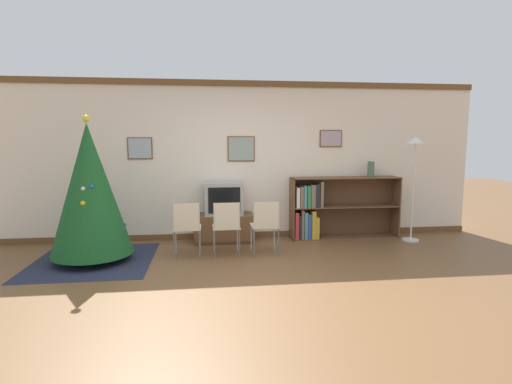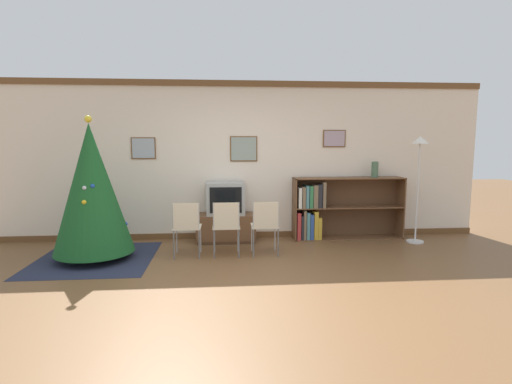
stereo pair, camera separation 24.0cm
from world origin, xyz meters
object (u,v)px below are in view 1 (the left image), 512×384
(vase, at_px, (371,169))
(standing_lamp, at_px, (415,161))
(tv_console, at_px, (224,228))
(television, at_px, (224,198))
(folding_chair_right, at_px, (265,224))
(folding_chair_left, at_px, (187,226))
(bookshelf, at_px, (324,209))
(christmas_tree, at_px, (90,190))
(folding_chair_center, at_px, (227,225))

(vase, xyz_separation_m, standing_lamp, (0.59, -0.39, 0.15))
(tv_console, bearing_deg, television, -90.00)
(folding_chair_right, distance_m, vase, 2.33)
(folding_chair_left, distance_m, bookshelf, 2.51)
(christmas_tree, relative_size, tv_console, 2.06)
(folding_chair_right, distance_m, bookshelf, 1.51)
(folding_chair_left, relative_size, vase, 3.02)
(christmas_tree, height_order, folding_chair_left, christmas_tree)
(television, relative_size, vase, 2.32)
(television, bearing_deg, vase, 1.53)
(standing_lamp, bearing_deg, television, 174.28)
(bookshelf, bearing_deg, standing_lamp, -15.15)
(television, relative_size, folding_chair_left, 0.77)
(christmas_tree, bearing_deg, television, 24.10)
(television, xyz_separation_m, vase, (2.58, 0.07, 0.46))
(bookshelf, bearing_deg, television, -177.88)
(christmas_tree, xyz_separation_m, standing_lamp, (5.06, 0.53, 0.34))
(bookshelf, distance_m, vase, 1.07)
(television, xyz_separation_m, folding_chair_center, (0.00, -0.88, -0.27))
(bookshelf, xyz_separation_m, standing_lamp, (1.41, -0.38, 0.85))
(folding_chair_center, relative_size, standing_lamp, 0.46)
(tv_console, relative_size, folding_chair_center, 1.20)
(folding_chair_left, bearing_deg, television, 56.92)
(folding_chair_center, distance_m, vase, 2.84)
(tv_console, distance_m, vase, 2.75)
(television, relative_size, folding_chair_right, 0.77)
(christmas_tree, bearing_deg, vase, 11.57)
(television, height_order, folding_chair_center, television)
(folding_chair_right, bearing_deg, vase, 25.33)
(television, bearing_deg, folding_chair_left, -123.08)
(bookshelf, height_order, vase, vase)
(folding_chair_center, xyz_separation_m, folding_chair_right, (0.57, 0.00, 0.00))
(television, bearing_deg, folding_chair_right, -56.92)
(television, height_order, folding_chair_right, television)
(folding_chair_left, bearing_deg, tv_console, 56.99)
(christmas_tree, xyz_separation_m, folding_chair_left, (1.32, -0.03, -0.55))
(tv_console, relative_size, folding_chair_left, 1.20)
(tv_console, height_order, vase, vase)
(christmas_tree, distance_m, standing_lamp, 5.10)
(vase, bearing_deg, folding_chair_left, -163.24)
(vase, bearing_deg, christmas_tree, -168.43)
(folding_chair_center, distance_m, folding_chair_right, 0.57)
(television, distance_m, standing_lamp, 3.24)
(folding_chair_left, bearing_deg, folding_chair_right, 0.00)
(folding_chair_center, distance_m, standing_lamp, 3.34)
(folding_chair_left, height_order, folding_chair_center, same)
(christmas_tree, distance_m, bookshelf, 3.79)
(tv_console, relative_size, standing_lamp, 0.56)
(tv_console, height_order, folding_chair_center, folding_chair_center)
(folding_chair_left, bearing_deg, bookshelf, 22.07)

